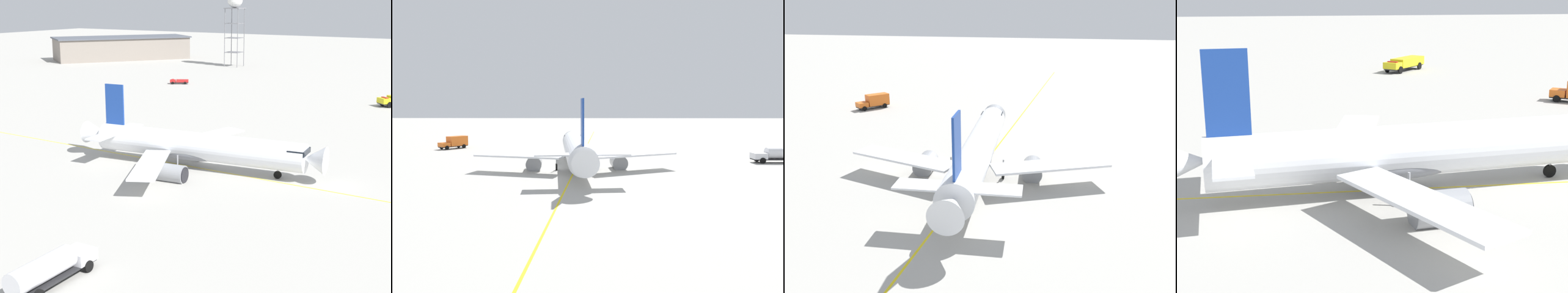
{
  "view_description": "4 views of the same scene",
  "coord_description": "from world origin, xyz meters",
  "views": [
    {
      "loc": [
        -76.08,
        -43.09,
        24.33
      ],
      "look_at": [
        -1.22,
        2.54,
        2.14
      ],
      "focal_mm": 53.95,
      "sensor_mm": 36.0,
      "label": 1
    },
    {
      "loc": [
        -8.35,
        65.17,
        10.44
      ],
      "look_at": [
        -6.86,
        -0.92,
        3.68
      ],
      "focal_mm": 35.57,
      "sensor_mm": 36.0,
      "label": 2
    },
    {
      "loc": [
        -17.67,
        48.3,
        20.5
      ],
      "look_at": [
        -4.14,
        -4.01,
        2.36
      ],
      "focal_mm": 36.76,
      "sensor_mm": 36.0,
      "label": 3
    },
    {
      "loc": [
        -48.57,
        10.07,
        15.67
      ],
      "look_at": [
        -2.8,
        2.91,
        3.13
      ],
      "focal_mm": 54.01,
      "sensor_mm": 36.0,
      "label": 4
    }
  ],
  "objects": [
    {
      "name": "ground_plane",
      "position": [
        0.0,
        0.0,
        0.0
      ],
      "size": [
        600.0,
        600.0,
        0.0
      ],
      "primitive_type": "plane",
      "color": "#ADAAA3"
    },
    {
      "name": "airliner_main",
      "position": [
        -5.0,
        0.34,
        3.08
      ],
      "size": [
        33.42,
        38.5,
        11.81
      ],
      "rotation": [
        0.0,
        0.0,
        4.82
      ],
      "color": "white",
      "rests_on": "ground_plane"
    },
    {
      "name": "catering_truck_truck",
      "position": [
        27.48,
        -31.45,
        1.66
      ],
      "size": [
        6.18,
        7.19,
        3.1
      ],
      "rotation": [
        0.0,
        0.0,
        0.93
      ],
      "color": "#232326",
      "rests_on": "ground_plane"
    },
    {
      "name": "fuel_tanker_truck",
      "position": [
        -42.79,
        -7.91,
        1.58
      ],
      "size": [
        9.51,
        3.09,
        2.87
      ],
      "rotation": [
        0.0,
        0.0,
        0.03
      ],
      "color": "#232326",
      "rests_on": "ground_plane"
    },
    {
      "name": "taxiway_centreline",
      "position": [
        -4.88,
        -3.51,
        0.0
      ],
      "size": [
        4.9,
        191.44,
        0.01
      ],
      "rotation": [
        0.0,
        0.0,
        4.69
      ],
      "color": "yellow",
      "rests_on": "ground_plane"
    }
  ]
}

